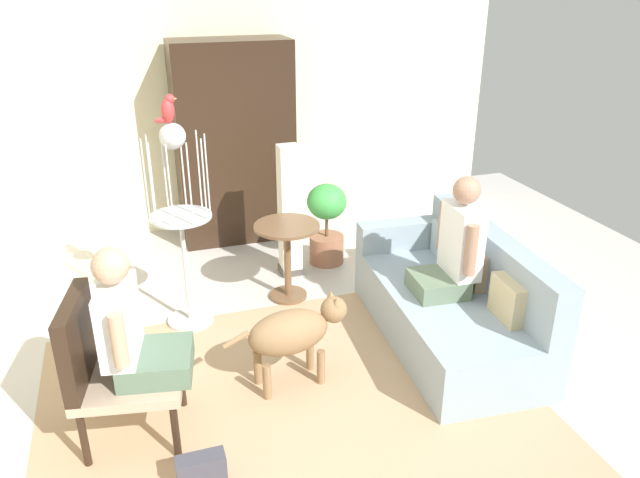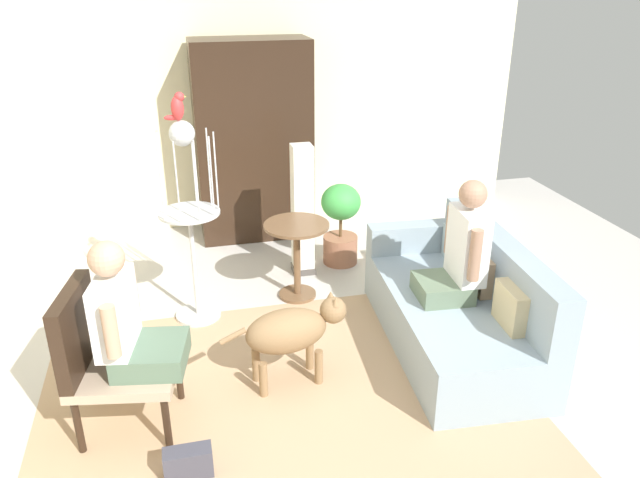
{
  "view_description": "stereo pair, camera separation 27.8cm",
  "coord_description": "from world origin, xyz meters",
  "px_view_note": "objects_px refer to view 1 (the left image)",
  "views": [
    {
      "loc": [
        -1.0,
        -3.03,
        2.57
      ],
      "look_at": [
        0.12,
        0.4,
        0.99
      ],
      "focal_mm": 34.26,
      "sensor_mm": 36.0,
      "label": 1
    },
    {
      "loc": [
        -0.73,
        -3.11,
        2.57
      ],
      "look_at": [
        0.12,
        0.4,
        0.99
      ],
      "focal_mm": 34.26,
      "sensor_mm": 36.0,
      "label": 2
    }
  ],
  "objects_px": {
    "column_lamp": "(290,212)",
    "bird_cage_stand": "(180,215)",
    "parrot": "(168,109)",
    "person_on_armchair": "(131,329)",
    "couch": "(452,301)",
    "dog": "(293,332)",
    "round_end_table": "(287,250)",
    "armchair": "(105,362)",
    "potted_plant": "(327,220)",
    "person_on_couch": "(455,248)",
    "handbag": "(201,470)",
    "armoire_cabinet": "(234,143)"
  },
  "relations": [
    {
      "from": "armchair",
      "to": "parrot",
      "type": "distance_m",
      "value": 1.76
    },
    {
      "from": "bird_cage_stand",
      "to": "parrot",
      "type": "relative_size",
      "value": 7.97
    },
    {
      "from": "parrot",
      "to": "armchair",
      "type": "bearing_deg",
      "value": -115.95
    },
    {
      "from": "couch",
      "to": "armoire_cabinet",
      "type": "bearing_deg",
      "value": 115.15
    },
    {
      "from": "person_on_armchair",
      "to": "couch",
      "type": "bearing_deg",
      "value": 9.68
    },
    {
      "from": "couch",
      "to": "dog",
      "type": "relative_size",
      "value": 2.15
    },
    {
      "from": "dog",
      "to": "armoire_cabinet",
      "type": "bearing_deg",
      "value": 86.87
    },
    {
      "from": "armchair",
      "to": "person_on_couch",
      "type": "bearing_deg",
      "value": 7.68
    },
    {
      "from": "person_on_armchair",
      "to": "handbag",
      "type": "relative_size",
      "value": 3.01
    },
    {
      "from": "person_on_couch",
      "to": "potted_plant",
      "type": "height_order",
      "value": "person_on_couch"
    },
    {
      "from": "person_on_armchair",
      "to": "person_on_couch",
      "type": "bearing_deg",
      "value": 9.02
    },
    {
      "from": "couch",
      "to": "bird_cage_stand",
      "type": "bearing_deg",
      "value": 156.22
    },
    {
      "from": "handbag",
      "to": "bird_cage_stand",
      "type": "bearing_deg",
      "value": 84.89
    },
    {
      "from": "person_on_couch",
      "to": "person_on_armchair",
      "type": "relative_size",
      "value": 1.09
    },
    {
      "from": "person_on_couch",
      "to": "dog",
      "type": "bearing_deg",
      "value": -172.87
    },
    {
      "from": "armchair",
      "to": "potted_plant",
      "type": "xyz_separation_m",
      "value": [
        1.98,
        1.88,
        -0.1
      ]
    },
    {
      "from": "armchair",
      "to": "column_lamp",
      "type": "distance_m",
      "value": 2.38
    },
    {
      "from": "bird_cage_stand",
      "to": "parrot",
      "type": "distance_m",
      "value": 0.79
    },
    {
      "from": "bird_cage_stand",
      "to": "column_lamp",
      "type": "relative_size",
      "value": 1.33
    },
    {
      "from": "round_end_table",
      "to": "handbag",
      "type": "relative_size",
      "value": 2.52
    },
    {
      "from": "person_on_armchair",
      "to": "armoire_cabinet",
      "type": "height_order",
      "value": "armoire_cabinet"
    },
    {
      "from": "parrot",
      "to": "person_on_armchair",
      "type": "bearing_deg",
      "value": -108.56
    },
    {
      "from": "couch",
      "to": "dog",
      "type": "height_order",
      "value": "couch"
    },
    {
      "from": "parrot",
      "to": "armoire_cabinet",
      "type": "relative_size",
      "value": 0.1
    },
    {
      "from": "person_on_couch",
      "to": "potted_plant",
      "type": "bearing_deg",
      "value": 105.63
    },
    {
      "from": "person_on_armchair",
      "to": "parrot",
      "type": "distance_m",
      "value": 1.6
    },
    {
      "from": "dog",
      "to": "round_end_table",
      "type": "bearing_deg",
      "value": 76.5
    },
    {
      "from": "person_on_couch",
      "to": "round_end_table",
      "type": "height_order",
      "value": "person_on_couch"
    },
    {
      "from": "column_lamp",
      "to": "parrot",
      "type": "bearing_deg",
      "value": -149.78
    },
    {
      "from": "round_end_table",
      "to": "parrot",
      "type": "bearing_deg",
      "value": -170.55
    },
    {
      "from": "dog",
      "to": "bird_cage_stand",
      "type": "distance_m",
      "value": 1.27
    },
    {
      "from": "round_end_table",
      "to": "armchair",
      "type": "bearing_deg",
      "value": -137.38
    },
    {
      "from": "person_on_armchair",
      "to": "column_lamp",
      "type": "distance_m",
      "value": 2.3
    },
    {
      "from": "person_on_couch",
      "to": "bird_cage_stand",
      "type": "bearing_deg",
      "value": 154.85
    },
    {
      "from": "armoire_cabinet",
      "to": "handbag",
      "type": "relative_size",
      "value": 7.48
    },
    {
      "from": "potted_plant",
      "to": "armoire_cabinet",
      "type": "distance_m",
      "value": 1.27
    },
    {
      "from": "armchair",
      "to": "parrot",
      "type": "xyz_separation_m",
      "value": [
        0.58,
        1.18,
        1.17
      ]
    },
    {
      "from": "armchair",
      "to": "bird_cage_stand",
      "type": "bearing_deg",
      "value": 63.48
    },
    {
      "from": "potted_plant",
      "to": "armoire_cabinet",
      "type": "xyz_separation_m",
      "value": [
        -0.67,
        0.92,
        0.57
      ]
    },
    {
      "from": "dog",
      "to": "potted_plant",
      "type": "distance_m",
      "value": 1.9
    },
    {
      "from": "armchair",
      "to": "bird_cage_stand",
      "type": "relative_size",
      "value": 0.58
    },
    {
      "from": "potted_plant",
      "to": "column_lamp",
      "type": "relative_size",
      "value": 0.65
    },
    {
      "from": "round_end_table",
      "to": "parrot",
      "type": "relative_size",
      "value": 3.34
    },
    {
      "from": "column_lamp",
      "to": "bird_cage_stand",
      "type": "bearing_deg",
      "value": -149.43
    },
    {
      "from": "armchair",
      "to": "person_on_armchair",
      "type": "distance_m",
      "value": 0.27
    },
    {
      "from": "couch",
      "to": "person_on_armchair",
      "type": "height_order",
      "value": "person_on_armchair"
    },
    {
      "from": "person_on_couch",
      "to": "bird_cage_stand",
      "type": "relative_size",
      "value": 0.54
    },
    {
      "from": "armoire_cabinet",
      "to": "potted_plant",
      "type": "bearing_deg",
      "value": -53.99
    },
    {
      "from": "person_on_couch",
      "to": "armoire_cabinet",
      "type": "xyz_separation_m",
      "value": [
        -1.11,
        2.48,
        0.24
      ]
    },
    {
      "from": "person_on_couch",
      "to": "handbag",
      "type": "relative_size",
      "value": 3.28
    }
  ]
}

